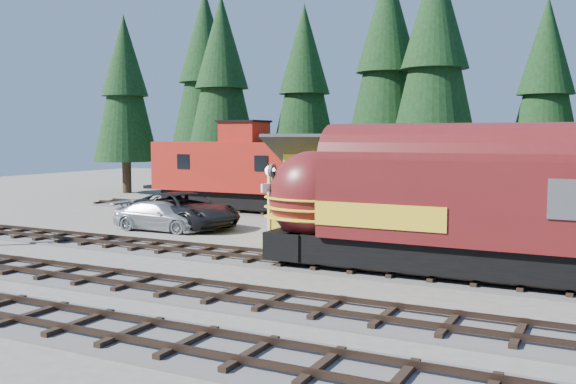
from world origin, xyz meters
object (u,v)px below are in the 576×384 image
at_px(pickup_truck_b, 161,216).
at_px(caboose, 231,170).
at_px(locomotive, 452,211).
at_px(depot, 410,183).
at_px(pickup_truck_a, 185,210).

bearing_deg(pickup_truck_b, caboose, 4.06).
bearing_deg(locomotive, depot, 118.04).
distance_m(depot, pickup_truck_a, 13.16).
xyz_separation_m(depot, caboose, (-14.69, 7.50, -0.14)).
distance_m(pickup_truck_a, pickup_truck_b, 1.66).
relative_size(locomotive, pickup_truck_a, 2.19).
relative_size(locomotive, pickup_truck_b, 2.89).
distance_m(depot, caboose, 16.49).
bearing_deg(depot, pickup_truck_b, -172.58).
height_order(locomotive, pickup_truck_b, locomotive).
distance_m(caboose, pickup_truck_b, 9.55).
bearing_deg(depot, locomotive, -61.96).
relative_size(caboose, pickup_truck_a, 1.54).
distance_m(locomotive, caboose, 22.93).
relative_size(caboose, pickup_truck_b, 2.03).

